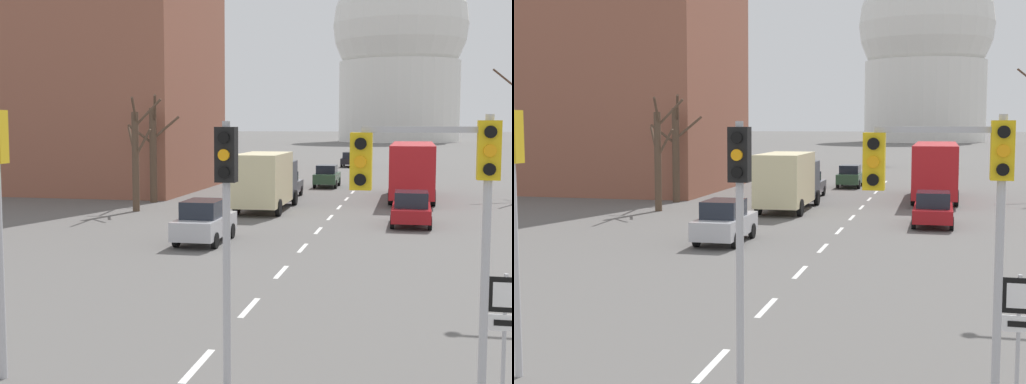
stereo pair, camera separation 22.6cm
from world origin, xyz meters
TOP-DOWN VIEW (x-y plane):
  - lane_stripe_1 at (0.00, 7.18)m, footprint 0.16×2.00m
  - lane_stripe_2 at (0.00, 11.68)m, footprint 0.16×2.00m
  - lane_stripe_3 at (0.00, 16.18)m, footprint 0.16×2.00m
  - lane_stripe_4 at (0.00, 20.68)m, footprint 0.16×2.00m
  - lane_stripe_5 at (0.00, 25.18)m, footprint 0.16×2.00m
  - lane_stripe_6 at (0.00, 29.68)m, footprint 0.16×2.00m
  - lane_stripe_7 at (0.00, 34.18)m, footprint 0.16×2.00m
  - lane_stripe_8 at (0.00, 38.68)m, footprint 0.16×2.00m
  - lane_stripe_9 at (0.00, 43.18)m, footprint 0.16×2.00m
  - lane_stripe_10 at (0.00, 47.68)m, footprint 0.16×2.00m
  - lane_stripe_11 at (0.00, 52.18)m, footprint 0.16×2.00m
  - traffic_signal_near_right at (4.51, 6.22)m, footprint 2.40×0.34m
  - traffic_signal_centre_tall at (0.87, 6.16)m, footprint 0.36×0.34m
  - route_sign_post at (5.60, 6.50)m, footprint 0.60×0.08m
  - sedan_near_left at (-2.20, 46.73)m, footprint 1.72×3.92m
  - sedan_near_right at (-2.61, 71.85)m, footprint 1.93×4.53m
  - sedan_mid_centre at (3.99, 27.62)m, footprint 1.83×3.93m
  - sedan_far_left at (-3.98, 38.78)m, footprint 1.87×4.31m
  - sedan_far_right at (-3.99, 21.02)m, footprint 1.72×4.03m
  - sedan_distant_centre at (4.92, 72.48)m, footprint 1.93×3.80m
  - city_bus at (3.99, 39.10)m, footprint 2.66×10.80m
  - delivery_truck at (-3.73, 31.85)m, footprint 2.44×7.20m
  - bare_tree_left_near at (-11.09, 34.25)m, footprint 2.96×2.63m
  - bare_tree_left_far at (-10.44, 29.95)m, footprint 2.32×2.63m
  - capitol_dome at (0.00, 180.74)m, footprint 33.75×33.75m
  - apartment_block_left at (-19.63, 42.07)m, footprint 18.00×14.00m

SIDE VIEW (x-z plane):
  - lane_stripe_1 at x=0.00m, z-range 0.00..0.01m
  - lane_stripe_2 at x=0.00m, z-range 0.00..0.01m
  - lane_stripe_3 at x=0.00m, z-range 0.00..0.01m
  - lane_stripe_4 at x=0.00m, z-range 0.00..0.01m
  - lane_stripe_5 at x=0.00m, z-range 0.00..0.01m
  - lane_stripe_6 at x=0.00m, z-range 0.00..0.01m
  - lane_stripe_7 at x=0.00m, z-range 0.00..0.01m
  - lane_stripe_8 at x=0.00m, z-range 0.00..0.01m
  - lane_stripe_9 at x=0.00m, z-range 0.00..0.01m
  - lane_stripe_10 at x=0.00m, z-range 0.00..0.01m
  - lane_stripe_11 at x=0.00m, z-range 0.00..0.01m
  - sedan_mid_centre at x=3.99m, z-range -0.01..1.60m
  - sedan_far_left at x=-3.98m, z-range 0.00..1.64m
  - sedan_near_right at x=-2.61m, z-range 0.02..1.63m
  - sedan_near_left at x=-2.20m, z-range 0.00..1.65m
  - sedan_distant_centre at x=4.92m, z-range 0.02..1.65m
  - sedan_far_right at x=-3.99m, z-range -0.01..1.70m
  - route_sign_post at x=5.60m, z-range 0.39..2.61m
  - delivery_truck at x=-3.73m, z-range 0.13..3.27m
  - city_bus at x=3.99m, z-range 0.31..3.79m
  - bare_tree_left_far at x=-10.44m, z-range -0.10..5.99m
  - bare_tree_left_near at x=-11.09m, z-range -0.15..6.24m
  - traffic_signal_centre_tall at x=0.87m, z-range 0.95..5.71m
  - traffic_signal_near_right at x=4.51m, z-range 1.27..6.14m
  - apartment_block_left at x=-19.63m, z-range 0.00..25.55m
  - capitol_dome at x=0.00m, z-range -0.62..47.06m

